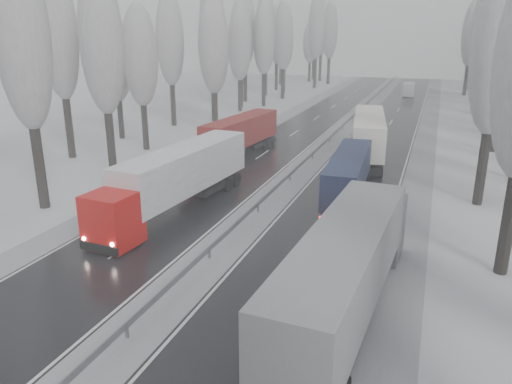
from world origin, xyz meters
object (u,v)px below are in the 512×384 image
Objects in this scene: truck_cream_box at (368,132)px; box_truck_distant at (409,89)px; truck_blue_box at (350,171)px; truck_grey_tarp at (350,262)px; truck_red_white at (177,177)px; truck_red_red at (236,135)px.

box_truck_distant is at bearing 81.44° from truck_cream_box.
truck_cream_box is (-0.51, 13.39, 0.46)m from truck_blue_box.
truck_grey_tarp is at bearing -83.57° from truck_blue_box.
truck_cream_box reaches higher than truck_blue_box.
box_truck_distant is 73.91m from truck_red_white.
truck_blue_box is 0.82× the size of truck_cream_box.
truck_grey_tarp reaches higher than truck_red_white.
truck_grey_tarp is at bearing -52.52° from truck_red_red.
truck_grey_tarp is 1.04× the size of truck_red_white.
truck_red_white reaches higher than truck_blue_box.
box_truck_distant is at bearing 86.83° from truck_blue_box.
truck_blue_box is at bearing 36.97° from truck_red_white.
truck_grey_tarp is 1.15× the size of truck_red_red.
truck_red_red is at bearing 142.35° from truck_blue_box.
truck_red_red is at bearing 124.95° from truck_grey_tarp.
truck_red_red is at bearing -167.26° from truck_cream_box.
truck_grey_tarp is at bearing -91.01° from box_truck_distant.
truck_blue_box is at bearing -28.74° from truck_red_red.
truck_cream_box reaches higher than box_truck_distant.
truck_red_white is (-10.78, -6.83, 0.39)m from truck_blue_box.
truck_red_white is 1.10× the size of truck_red_red.
truck_cream_box is 1.13× the size of truck_red_red.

